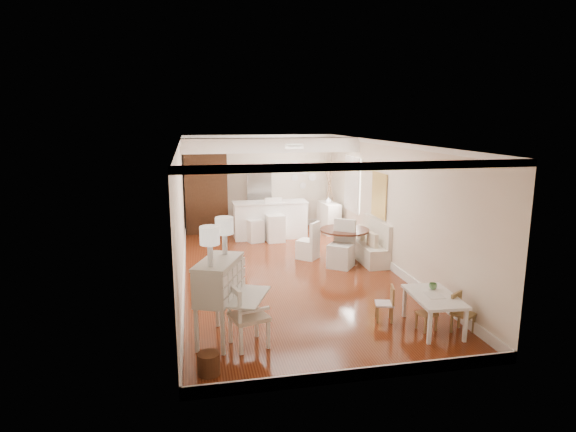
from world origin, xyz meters
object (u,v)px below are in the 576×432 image
object	(u,v)px
kids_chair_b	(384,303)
slip_chair_far	(308,240)
kids_chair_a	(427,313)
kids_chair_c	(463,313)
bar_stool_left	(255,224)
fridge	(271,200)
gustavian_armchair	(249,315)
wicker_basket	(209,364)
dining_table	(344,245)
breakfast_counter	(270,220)
pantry_cabinet	(206,193)
kids_table	(433,312)
secretary_bureau	(219,300)
bar_stool_right	(275,220)
sideboard	(329,218)
slip_chair_near	(341,244)

from	to	relation	value
kids_chair_b	slip_chair_far	distance (m)	3.75
kids_chair_a	kids_chair_b	xyz separation A→B (m)	(-0.52, 0.47, 0.02)
kids_chair_c	bar_stool_left	bearing A→B (deg)	79.15
fridge	gustavian_armchair	bearing A→B (deg)	-101.97
wicker_basket	slip_chair_far	size ratio (longest dim) A/B	0.33
dining_table	breakfast_counter	size ratio (longest dim) A/B	0.56
kids_chair_c	bar_stool_left	distance (m)	6.67
pantry_cabinet	gustavian_armchair	bearing A→B (deg)	-87.40
pantry_cabinet	kids_chair_b	bearing A→B (deg)	-69.27
breakfast_counter	kids_table	bearing A→B (deg)	-76.05
wicker_basket	kids_chair_a	size ratio (longest dim) A/B	0.53
pantry_cabinet	breakfast_counter	bearing A→B (deg)	-32.43
secretary_bureau	kids_chair_b	size ratio (longest dim) A/B	2.09
wicker_basket	bar_stool_right	distance (m)	6.93
dining_table	kids_chair_a	bearing A→B (deg)	-88.02
fridge	sideboard	xyz separation A→B (m)	(1.58, -0.78, -0.46)
dining_table	slip_chair_near	size ratio (longest dim) A/B	1.07
sideboard	kids_chair_a	bearing A→B (deg)	-98.37
bar_stool_right	pantry_cabinet	distance (m)	2.39
kids_chair_b	fridge	xyz separation A→B (m)	(-0.74, 6.93, 0.60)
kids_chair_c	pantry_cabinet	distance (m)	8.52
kids_chair_a	kids_table	bearing A→B (deg)	85.00
secretary_bureau	kids_table	size ratio (longest dim) A/B	1.13
fridge	sideboard	bearing A→B (deg)	-26.23
kids_table	kids_chair_a	bearing A→B (deg)	-171.95
slip_chair_far	bar_stool_left	bearing A→B (deg)	-109.52
gustavian_armchair	kids_table	bearing A→B (deg)	-105.88
pantry_cabinet	bar_stool_left	bearing A→B (deg)	-49.62
slip_chair_far	pantry_cabinet	world-z (taller)	pantry_cabinet
kids_chair_b	kids_table	bearing A→B (deg)	70.70
kids_chair_c	fridge	xyz separation A→B (m)	(-1.76, 7.62, 0.58)
bar_stool_left	kids_table	bearing A→B (deg)	-86.33
wicker_basket	slip_chair_far	distance (m)	5.50
kids_table	slip_chair_far	distance (m)	4.30
kids_table	pantry_cabinet	world-z (taller)	pantry_cabinet
kids_chair_a	slip_chair_near	distance (m)	3.41
kids_chair_c	fridge	size ratio (longest dim) A/B	0.35
gustavian_armchair	pantry_cabinet	distance (m)	7.45
sideboard	wicker_basket	bearing A→B (deg)	-122.79
breakfast_counter	fridge	xyz separation A→B (m)	(0.20, 1.05, 0.39)
bar_stool_left	bar_stool_right	distance (m)	0.55
kids_chair_a	kids_chair_c	world-z (taller)	kids_chair_c
pantry_cabinet	sideboard	bearing A→B (deg)	-13.06
secretary_bureau	wicker_basket	size ratio (longest dim) A/B	4.29
kids_chair_b	bar_stool_right	size ratio (longest dim) A/B	0.52
bar_stool_right	fridge	xyz separation A→B (m)	(0.14, 1.47, 0.32)
secretary_bureau	dining_table	distance (m)	4.67
wicker_basket	kids_chair_c	size ratio (longest dim) A/B	0.46
wicker_basket	pantry_cabinet	size ratio (longest dim) A/B	0.13
kids_chair_c	bar_stool_right	world-z (taller)	bar_stool_right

